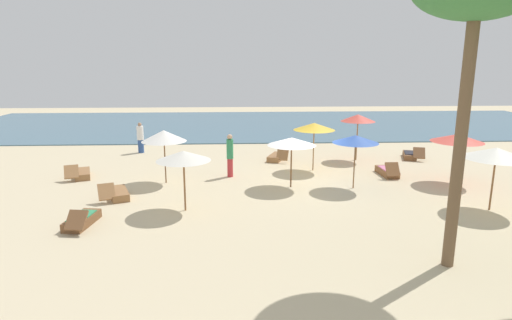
# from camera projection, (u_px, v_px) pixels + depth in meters

# --- Properties ---
(ground_plane) EXTENTS (60.00, 60.00, 0.00)m
(ground_plane) POSITION_uv_depth(u_px,v_px,m) (304.00, 185.00, 17.73)
(ground_plane) COLOR beige
(ocean_water) EXTENTS (48.00, 16.00, 0.06)m
(ocean_water) POSITION_uv_depth(u_px,v_px,m) (271.00, 124.00, 34.26)
(ocean_water) COLOR #476B7F
(ocean_water) RESTS_ON ground_plane
(umbrella_0) EXTENTS (2.09, 2.09, 2.07)m
(umbrella_0) POSITION_uv_depth(u_px,v_px,m) (457.00, 138.00, 17.65)
(umbrella_0) COLOR brown
(umbrella_0) RESTS_ON ground_plane
(umbrella_1) EXTENTS (1.84, 1.84, 2.22)m
(umbrella_1) POSITION_uv_depth(u_px,v_px,m) (164.00, 136.00, 17.66)
(umbrella_1) COLOR brown
(umbrella_1) RESTS_ON ground_plane
(umbrella_2) EXTENTS (1.73, 1.73, 2.35)m
(umbrella_2) POSITION_uv_depth(u_px,v_px,m) (358.00, 118.00, 21.72)
(umbrella_2) COLOR olive
(umbrella_2) RESTS_ON ground_plane
(umbrella_3) EXTENTS (1.83, 1.83, 2.08)m
(umbrella_3) POSITION_uv_depth(u_px,v_px,m) (183.00, 156.00, 14.37)
(umbrella_3) COLOR brown
(umbrella_3) RESTS_ON ground_plane
(umbrella_4) EXTENTS (1.94, 1.94, 2.03)m
(umbrella_4) POSITION_uv_depth(u_px,v_px,m) (292.00, 142.00, 17.08)
(umbrella_4) COLOR brown
(umbrella_4) RESTS_ON ground_plane
(umbrella_5) EXTENTS (2.14, 2.14, 2.18)m
(umbrella_5) POSITION_uv_depth(u_px,v_px,m) (496.00, 153.00, 14.40)
(umbrella_5) COLOR brown
(umbrella_5) RESTS_ON ground_plane
(umbrella_6) EXTENTS (1.90, 1.90, 2.22)m
(umbrella_6) POSITION_uv_depth(u_px,v_px,m) (314.00, 127.00, 19.70)
(umbrella_6) COLOR olive
(umbrella_6) RESTS_ON ground_plane
(umbrella_7) EXTENTS (1.81, 1.81, 2.15)m
(umbrella_7) POSITION_uv_depth(u_px,v_px,m) (356.00, 139.00, 16.89)
(umbrella_7) COLOR brown
(umbrella_7) RESTS_ON ground_plane
(lounger_0) EXTENTS (1.13, 1.75, 0.73)m
(lounger_0) POSITION_uv_depth(u_px,v_px,m) (277.00, 157.00, 22.11)
(lounger_0) COLOR olive
(lounger_0) RESTS_ON ground_plane
(lounger_1) EXTENTS (0.65, 1.69, 0.72)m
(lounger_1) POSITION_uv_depth(u_px,v_px,m) (388.00, 171.00, 19.23)
(lounger_1) COLOR brown
(lounger_1) RESTS_ON ground_plane
(lounger_3) EXTENTS (0.82, 1.77, 0.67)m
(lounger_3) POSITION_uv_depth(u_px,v_px,m) (81.00, 220.00, 13.40)
(lounger_3) COLOR brown
(lounger_3) RESTS_ON ground_plane
(lounger_4) EXTENTS (1.07, 1.80, 0.67)m
(lounger_4) POSITION_uv_depth(u_px,v_px,m) (410.00, 155.00, 22.51)
(lounger_4) COLOR brown
(lounger_4) RESTS_ON ground_plane
(lounger_5) EXTENTS (1.16, 1.79, 0.69)m
(lounger_5) POSITION_uv_depth(u_px,v_px,m) (118.00, 193.00, 16.10)
(lounger_5) COLOR olive
(lounger_5) RESTS_ON ground_plane
(lounger_6) EXTENTS (1.09, 1.80, 0.67)m
(lounger_6) POSITION_uv_depth(u_px,v_px,m) (82.00, 174.00, 18.88)
(lounger_6) COLOR olive
(lounger_6) RESTS_ON ground_plane
(person_0) EXTENTS (0.36, 0.36, 1.89)m
(person_0) POSITION_uv_depth(u_px,v_px,m) (230.00, 155.00, 18.83)
(person_0) COLOR #BF3338
(person_0) RESTS_ON ground_plane
(person_1) EXTENTS (0.43, 0.43, 1.68)m
(person_1) POSITION_uv_depth(u_px,v_px,m) (140.00, 138.00, 23.76)
(person_1) COLOR #2D4C8C
(person_1) RESTS_ON ground_plane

